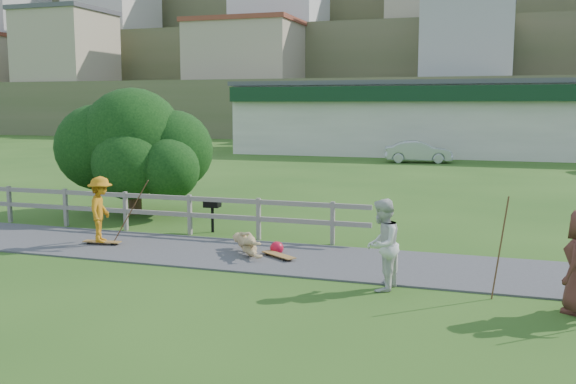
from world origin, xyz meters
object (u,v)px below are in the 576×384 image
Objects in this scene: tree at (134,161)px; skater_rider at (101,213)px; skater_fallen at (248,244)px; spectator_a at (382,245)px; car_silver at (418,152)px; bbq at (212,216)px.

skater_rider is at bearing -68.45° from tree.
skater_fallen is 0.91× the size of spectator_a.
skater_rider is at bearing 158.78° from car_silver.
spectator_a is at bearing -123.12° from skater_rider.
skater_rider reaches higher than car_silver.
spectator_a is at bearing 174.63° from car_silver.
skater_fallen is at bearing -108.58° from skater_rider.
spectator_a reaches higher than skater_rider.
skater_fallen is 7.27m from tree.
skater_fallen is at bearing -109.54° from spectator_a.
skater_fallen is at bearing -37.48° from tree.
bbq is (-2.92, -23.37, -0.20)m from car_silver.
car_silver is 23.55m from bbq.
tree is at bearing 152.23° from car_silver.
tree is 5.67× the size of bbq.
spectator_a is 11.01m from tree.
spectator_a reaches higher than skater_fallen.
tree is 4.38m from bbq.
bbq is (3.68, -2.02, -1.25)m from tree.
spectator_a is 1.90× the size of bbq.
car_silver reaches higher than skater_fallen.
spectator_a is 6.82m from bbq.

